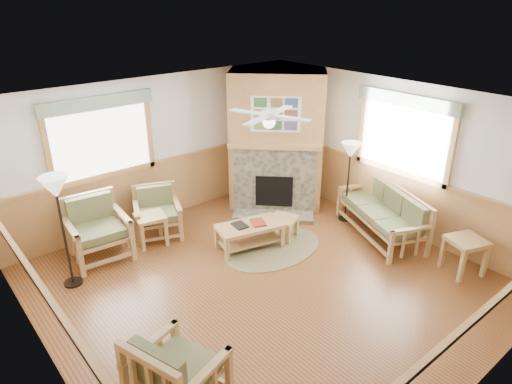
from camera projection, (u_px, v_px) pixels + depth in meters
floor at (265, 283)px, 6.91m from camera, size 6.00×6.00×0.01m
ceiling at (267, 106)px, 5.82m from camera, size 6.00×6.00×0.01m
wall_back at (160, 149)px, 8.47m from camera, size 6.00×0.02×2.70m
wall_front at (477, 307)px, 4.26m from camera, size 6.00×0.02×2.70m
wall_left at (42, 283)px, 4.61m from camera, size 0.02×6.00×2.70m
wall_right at (393, 156)px, 8.12m from camera, size 0.02×6.00×2.70m
wainscot at (266, 251)px, 6.69m from camera, size 6.00×6.00×1.10m
fireplace at (276, 140)px, 9.00m from camera, size 3.11×3.11×2.70m
window_back at (94, 94)px, 7.32m from camera, size 1.90×0.16×1.50m
window_right at (411, 92)px, 7.48m from camera, size 0.16×1.90×1.50m
ceiling_fan at (269, 102)px, 6.22m from camera, size 1.59×1.59×0.36m
sofa at (381, 213)px, 8.09m from camera, size 2.05×1.46×0.87m
armchair_back_left at (98, 230)px, 7.39m from camera, size 0.97×0.97×1.01m
armchair_back_right at (157, 213)px, 8.10m from camera, size 1.00×1.00×0.87m
armchair_left at (178, 369)px, 4.72m from camera, size 1.03×1.03×0.93m
coffee_table at (250, 236)px, 7.77m from camera, size 1.20×0.80×0.44m
end_table_chairs at (151, 229)px, 7.87m from camera, size 0.58×0.56×0.55m
end_table_sofa at (464, 256)px, 7.05m from camera, size 0.67×0.66×0.59m
footstool at (283, 227)px, 8.10m from camera, size 0.59×0.59×0.39m
braided_rug at (273, 248)px, 7.83m from camera, size 2.11×2.11×0.01m
floor_lamp_left at (64, 233)px, 6.53m from camera, size 0.53×0.53×1.75m
floor_lamp_right at (348, 182)px, 8.51m from camera, size 0.44×0.44×1.56m
book_red at (258, 222)px, 7.72m from camera, size 0.32×0.36×0.03m
book_dark at (240, 225)px, 7.63m from camera, size 0.23×0.29×0.03m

